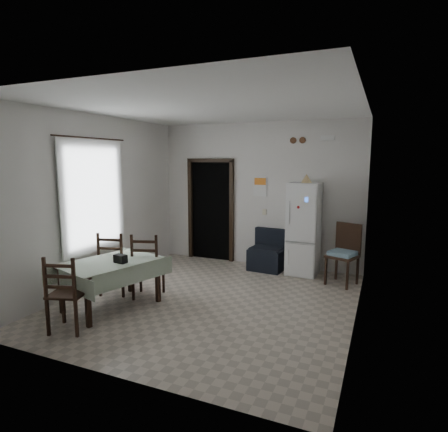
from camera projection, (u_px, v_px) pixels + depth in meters
ground at (211, 300)px, 5.79m from camera, size 4.50×4.50×0.00m
ceiling at (210, 107)px, 5.36m from camera, size 4.20×4.50×0.02m
wall_back at (258, 195)px, 7.62m from camera, size 4.20×0.02×2.90m
wall_front at (109, 235)px, 3.53m from camera, size 4.20×0.02×2.90m
wall_left at (100, 201)px, 6.39m from camera, size 0.02×4.50×2.90m
wall_right at (360, 216)px, 4.75m from camera, size 0.02×4.50×2.90m
doorway at (215, 210)px, 8.27m from camera, size 1.06×0.52×2.22m
window_recess at (89, 196)px, 6.22m from camera, size 0.10×1.20×1.60m
curtain at (94, 197)px, 6.17m from camera, size 0.02×1.45×1.85m
curtain_rod at (91, 138)px, 6.03m from camera, size 0.02×1.60×0.02m
calendar at (260, 186)px, 7.56m from camera, size 0.28×0.02×0.40m
calendar_image at (260, 181)px, 7.54m from camera, size 0.24×0.01×0.14m
light_switch at (264, 212)px, 7.60m from camera, size 0.08×0.02×0.12m
vent_left at (293, 140)px, 7.17m from camera, size 0.12×0.03×0.12m
vent_right at (303, 140)px, 7.10m from camera, size 0.12×0.03×0.12m
emergency_light at (328, 138)px, 6.89m from camera, size 0.25×0.07×0.09m
fridge at (304, 229)px, 7.02m from camera, size 0.58×0.58×1.73m
tan_cone at (307, 178)px, 6.86m from camera, size 0.20×0.20×0.16m
navy_seat at (267, 250)px, 7.36m from camera, size 0.70×0.68×0.79m
corner_chair at (342, 255)px, 6.44m from camera, size 0.59×0.59×1.06m
dining_table at (111, 284)px, 5.47m from camera, size 1.24×1.54×0.70m
black_bag at (120, 259)px, 5.32m from camera, size 0.19×0.13×0.12m
dining_chair_far_left at (116, 262)px, 6.05m from camera, size 0.54×0.54×1.03m
dining_chair_far_right at (148, 265)px, 5.88m from camera, size 0.56×0.56×1.03m
dining_chair_near_head at (68, 292)px, 4.71m from camera, size 0.54×0.54×1.00m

